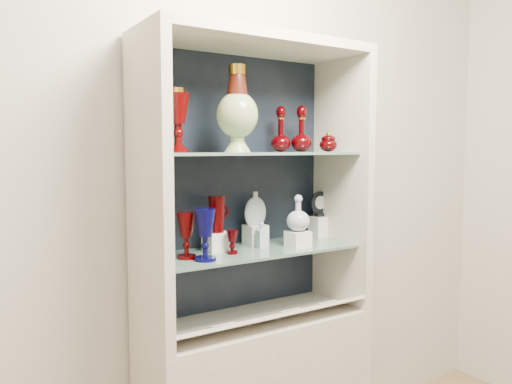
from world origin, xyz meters
TOP-DOWN VIEW (x-y plane):
  - wall_back at (0.00, 1.75)m, footprint 3.50×0.02m
  - cabinet_back_panel at (0.00, 1.72)m, footprint 0.98×0.02m
  - cabinet_side_left at (-0.48, 1.53)m, footprint 0.04×0.40m
  - cabinet_side_right at (0.48, 1.53)m, footprint 0.04×0.40m
  - cabinet_top_cap at (0.00, 1.53)m, footprint 1.00×0.40m
  - shelf_lower at (0.00, 1.55)m, footprint 0.92×0.34m
  - shelf_upper at (0.00, 1.55)m, footprint 0.92×0.34m
  - label_ledge at (0.00, 1.42)m, footprint 0.92×0.17m
  - label_card_0 at (0.08, 1.42)m, footprint 0.10×0.06m
  - label_card_1 at (0.29, 1.42)m, footprint 0.10×0.06m
  - label_card_2 at (-0.24, 1.42)m, footprint 0.10×0.06m
  - pedestal_lamp_left at (-0.44, 1.59)m, footprint 0.13×0.13m
  - pedestal_lamp_right at (-0.34, 1.57)m, footprint 0.11×0.11m
  - enamel_urn at (-0.11, 1.50)m, footprint 0.21×0.21m
  - ruby_decanter_a at (0.18, 1.60)m, footprint 0.10×0.10m
  - ruby_decanter_b at (0.27, 1.57)m, footprint 0.12×0.12m
  - lidded_bowl at (0.39, 1.52)m, footprint 0.08×0.08m
  - cobalt_goblet at (-0.28, 1.46)m, footprint 0.09×0.09m
  - ruby_goblet_tall at (-0.32, 1.54)m, footprint 0.09×0.09m
  - ruby_goblet_small at (-0.13, 1.52)m, footprint 0.06×0.06m
  - riser_ruby_pitcher at (-0.15, 1.60)m, footprint 0.10×0.10m
  - ruby_pitcher at (-0.15, 1.60)m, footprint 0.13×0.09m
  - clear_square_bottle at (0.04, 1.55)m, footprint 0.04×0.04m
  - riser_flat_flask at (0.06, 1.63)m, footprint 0.09×0.09m
  - flat_flask at (0.06, 1.63)m, footprint 0.11×0.05m
  - riser_clear_round_decanter at (0.19, 1.49)m, footprint 0.09×0.09m
  - clear_round_decanter at (0.19, 1.49)m, footprint 0.13×0.13m
  - riser_cameo_medallion at (0.44, 1.64)m, footprint 0.08×0.08m
  - cameo_medallion at (0.44, 1.64)m, footprint 0.11×0.04m

SIDE VIEW (x-z plane):
  - label_ledge at x=0.00m, z-range 0.74..0.82m
  - label_card_0 at x=0.08m, z-range 0.78..0.81m
  - label_card_1 at x=0.29m, z-range 0.78..0.81m
  - label_card_2 at x=-0.24m, z-range 0.78..0.81m
  - shelf_lower at x=0.00m, z-range 1.04..1.05m
  - riser_clear_round_decanter at x=0.19m, z-range 1.05..1.12m
  - riser_ruby_pitcher at x=-0.15m, z-range 1.05..1.13m
  - riser_flat_flask at x=0.06m, z-range 1.05..1.14m
  - ruby_goblet_small at x=-0.13m, z-range 1.05..1.15m
  - riser_cameo_medallion at x=0.44m, z-range 1.05..1.15m
  - clear_square_bottle at x=0.04m, z-range 1.05..1.17m
  - ruby_goblet_tall at x=-0.32m, z-range 1.05..1.23m
  - cobalt_goblet at x=-0.28m, z-range 1.05..1.25m
  - clear_round_decanter at x=0.19m, z-range 1.12..1.27m
  - ruby_pitcher at x=-0.15m, z-range 1.13..1.29m
  - cameo_medallion at x=0.44m, z-range 1.15..1.28m
  - flat_flask at x=0.06m, z-range 1.14..1.30m
  - cabinet_back_panel at x=0.00m, z-range 0.75..1.90m
  - cabinet_side_left at x=-0.48m, z-range 0.75..1.90m
  - cabinet_side_right at x=0.48m, z-range 0.75..1.90m
  - wall_back at x=0.00m, z-range 0.00..2.80m
  - shelf_upper at x=0.00m, z-range 1.46..1.47m
  - lidded_bowl at x=0.39m, z-range 1.47..1.56m
  - ruby_decanter_b at x=0.27m, z-range 1.47..1.69m
  - ruby_decanter_a at x=0.18m, z-range 1.47..1.70m
  - pedestal_lamp_right at x=-0.34m, z-range 1.47..1.72m
  - pedestal_lamp_left at x=-0.44m, z-range 1.47..1.75m
  - enamel_urn at x=-0.11m, z-range 1.47..1.82m
  - cabinet_top_cap at x=0.00m, z-range 1.90..1.94m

